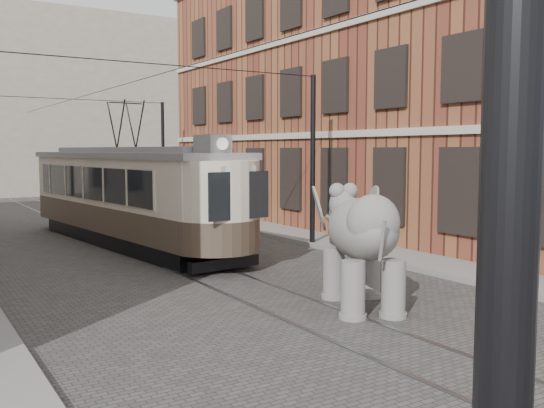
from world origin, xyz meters
TOP-DOWN VIEW (x-y plane):
  - ground at (0.00, 0.00)m, footprint 120.00×120.00m
  - tram_rails at (0.00, 0.00)m, footprint 1.54×80.00m
  - sidewalk_right at (6.00, 0.00)m, footprint 2.00×60.00m
  - brick_building at (11.00, 9.00)m, footprint 8.00×26.00m
  - distant_block at (0.00, 40.00)m, footprint 28.00×10.00m
  - catenary at (-0.20, 5.00)m, footprint 11.00×30.20m
  - tram at (-0.21, 9.84)m, footprint 3.99×13.10m
  - elephant at (1.26, -1.31)m, footprint 3.95×4.92m

SIDE VIEW (x-z plane):
  - ground at x=0.00m, z-range 0.00..0.00m
  - tram_rails at x=0.00m, z-range 0.00..0.02m
  - sidewalk_right at x=6.00m, z-range 0.00..0.15m
  - elephant at x=1.26m, z-range 0.00..2.64m
  - tram at x=-0.21m, z-range 0.00..5.12m
  - catenary at x=-0.20m, z-range 0.00..6.00m
  - brick_building at x=11.00m, z-range 0.00..12.00m
  - distant_block at x=0.00m, z-range 0.00..14.00m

